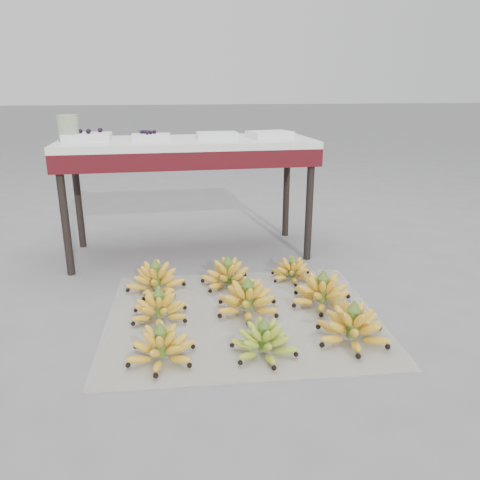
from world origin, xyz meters
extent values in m
plane|color=slate|center=(0.00, 0.00, 0.00)|extent=(60.00, 60.00, 0.00)
cube|color=white|center=(0.05, -0.07, 0.00)|extent=(1.33, 1.14, 0.01)
ellipsoid|color=yellow|center=(-0.33, -0.38, 0.05)|extent=(0.31, 0.31, 0.08)
ellipsoid|color=yellow|center=(-0.33, -0.38, 0.08)|extent=(0.22, 0.22, 0.06)
ellipsoid|color=yellow|center=(-0.33, -0.38, 0.12)|extent=(0.14, 0.14, 0.05)
cylinder|color=#496B22|center=(-0.33, -0.38, 0.08)|extent=(0.04, 0.04, 0.11)
cone|color=#496B22|center=(-0.33, -0.38, 0.15)|extent=(0.05, 0.05, 0.04)
ellipsoid|color=olive|center=(0.08, -0.41, 0.05)|extent=(0.34, 0.34, 0.08)
ellipsoid|color=olive|center=(0.08, -0.41, 0.08)|extent=(0.24, 0.24, 0.06)
ellipsoid|color=olive|center=(0.08, -0.41, 0.11)|extent=(0.16, 0.16, 0.05)
cylinder|color=#496B22|center=(0.08, -0.41, 0.08)|extent=(0.04, 0.04, 0.11)
cone|color=#496B22|center=(0.08, -0.41, 0.15)|extent=(0.05, 0.05, 0.04)
ellipsoid|color=yellow|center=(0.46, -0.38, 0.05)|extent=(0.36, 0.36, 0.09)
ellipsoid|color=yellow|center=(0.46, -0.38, 0.09)|extent=(0.25, 0.25, 0.07)
ellipsoid|color=yellow|center=(0.46, -0.38, 0.13)|extent=(0.16, 0.16, 0.06)
cylinder|color=#496B22|center=(0.46, -0.38, 0.09)|extent=(0.05, 0.05, 0.13)
cone|color=#496B22|center=(0.46, -0.38, 0.17)|extent=(0.06, 0.06, 0.05)
ellipsoid|color=yellow|center=(-0.33, -0.04, 0.05)|extent=(0.34, 0.34, 0.08)
ellipsoid|color=yellow|center=(-0.33, -0.04, 0.08)|extent=(0.24, 0.24, 0.06)
ellipsoid|color=yellow|center=(-0.33, -0.04, 0.11)|extent=(0.15, 0.15, 0.05)
cylinder|color=#496B22|center=(-0.33, -0.04, 0.08)|extent=(0.04, 0.04, 0.11)
cone|color=#496B22|center=(-0.33, -0.04, 0.15)|extent=(0.05, 0.05, 0.04)
ellipsoid|color=yellow|center=(0.08, -0.05, 0.05)|extent=(0.32, 0.32, 0.09)
ellipsoid|color=yellow|center=(0.08, -0.05, 0.09)|extent=(0.22, 0.22, 0.07)
ellipsoid|color=yellow|center=(0.08, -0.05, 0.13)|extent=(0.15, 0.15, 0.06)
cylinder|color=#496B22|center=(0.08, -0.05, 0.09)|extent=(0.05, 0.05, 0.12)
cone|color=#496B22|center=(0.08, -0.05, 0.17)|extent=(0.06, 0.06, 0.05)
ellipsoid|color=yellow|center=(0.46, -0.03, 0.05)|extent=(0.36, 0.36, 0.09)
ellipsoid|color=yellow|center=(0.46, -0.03, 0.09)|extent=(0.25, 0.25, 0.07)
ellipsoid|color=yellow|center=(0.46, -0.03, 0.13)|extent=(0.16, 0.16, 0.06)
cylinder|color=#496B22|center=(0.46, -0.03, 0.09)|extent=(0.05, 0.05, 0.13)
cone|color=#496B22|center=(0.46, -0.03, 0.17)|extent=(0.06, 0.06, 0.05)
ellipsoid|color=yellow|center=(-0.34, 0.29, 0.05)|extent=(0.32, 0.32, 0.09)
ellipsoid|color=yellow|center=(-0.34, 0.29, 0.09)|extent=(0.23, 0.23, 0.07)
ellipsoid|color=yellow|center=(-0.34, 0.29, 0.13)|extent=(0.15, 0.15, 0.06)
cylinder|color=#496B22|center=(-0.34, 0.29, 0.09)|extent=(0.05, 0.05, 0.12)
cone|color=#496B22|center=(-0.34, 0.29, 0.17)|extent=(0.06, 0.06, 0.04)
ellipsoid|color=yellow|center=(0.04, 0.28, 0.05)|extent=(0.37, 0.37, 0.09)
ellipsoid|color=yellow|center=(0.04, 0.28, 0.09)|extent=(0.26, 0.26, 0.06)
ellipsoid|color=yellow|center=(0.04, 0.28, 0.12)|extent=(0.17, 0.17, 0.05)
cylinder|color=#496B22|center=(0.04, 0.28, 0.09)|extent=(0.05, 0.05, 0.12)
cone|color=#496B22|center=(0.04, 0.28, 0.16)|extent=(0.06, 0.06, 0.04)
ellipsoid|color=yellow|center=(0.41, 0.31, 0.04)|extent=(0.24, 0.24, 0.07)
ellipsoid|color=yellow|center=(0.41, 0.31, 0.07)|extent=(0.17, 0.17, 0.05)
ellipsoid|color=yellow|center=(0.41, 0.31, 0.10)|extent=(0.11, 0.11, 0.04)
cylinder|color=#496B22|center=(0.41, 0.31, 0.07)|extent=(0.04, 0.04, 0.10)
cone|color=#496B22|center=(0.41, 0.31, 0.13)|extent=(0.05, 0.05, 0.04)
cylinder|color=black|center=(-0.82, 0.62, 0.34)|extent=(0.04, 0.04, 0.69)
cylinder|color=black|center=(0.60, 0.62, 0.34)|extent=(0.04, 0.04, 0.69)
cylinder|color=black|center=(-0.82, 1.13, 0.34)|extent=(0.04, 0.04, 0.69)
cylinder|color=black|center=(0.60, 1.13, 0.34)|extent=(0.04, 0.04, 0.69)
cube|color=#450C12|center=(-0.11, 0.87, 0.64)|extent=(1.51, 0.61, 0.10)
cube|color=white|center=(-0.11, 0.87, 0.71)|extent=(1.51, 0.61, 0.04)
cube|color=silver|center=(-0.69, 0.89, 0.75)|extent=(0.27, 0.20, 0.04)
sphere|color=black|center=(-0.72, 0.89, 0.78)|extent=(0.03, 0.03, 0.03)
sphere|color=black|center=(-0.73, 0.88, 0.78)|extent=(0.03, 0.03, 0.03)
sphere|color=black|center=(-0.67, 0.87, 0.78)|extent=(0.03, 0.03, 0.03)
sphere|color=black|center=(-0.68, 0.84, 0.78)|extent=(0.03, 0.03, 0.03)
sphere|color=black|center=(-0.68, 0.89, 0.78)|extent=(0.03, 0.03, 0.03)
sphere|color=black|center=(-0.62, 0.95, 0.78)|extent=(0.03, 0.03, 0.03)
sphere|color=black|center=(-0.62, 0.93, 0.78)|extent=(0.03, 0.03, 0.03)
sphere|color=black|center=(-0.62, 0.93, 0.78)|extent=(0.03, 0.03, 0.03)
cube|color=silver|center=(-0.32, 0.85, 0.74)|extent=(0.23, 0.16, 0.04)
sphere|color=black|center=(-0.30, 0.87, 0.77)|extent=(0.02, 0.02, 0.02)
sphere|color=black|center=(-0.30, 0.87, 0.77)|extent=(0.02, 0.02, 0.02)
sphere|color=black|center=(-0.34, 0.87, 0.77)|extent=(0.02, 0.02, 0.02)
sphere|color=black|center=(-0.36, 0.88, 0.77)|extent=(0.02, 0.02, 0.02)
sphere|color=black|center=(-0.32, 0.83, 0.77)|extent=(0.02, 0.02, 0.02)
sphere|color=black|center=(-0.37, 0.88, 0.77)|extent=(0.02, 0.02, 0.02)
sphere|color=black|center=(-0.33, 0.86, 0.77)|extent=(0.02, 0.02, 0.02)
sphere|color=black|center=(-0.30, 0.86, 0.77)|extent=(0.02, 0.02, 0.02)
sphere|color=black|center=(-0.38, 0.88, 0.77)|extent=(0.02, 0.02, 0.02)
sphere|color=black|center=(-0.34, 0.81, 0.77)|extent=(0.02, 0.02, 0.02)
sphere|color=black|center=(-0.35, 0.88, 0.77)|extent=(0.02, 0.02, 0.02)
cube|color=silver|center=(0.07, 0.86, 0.75)|extent=(0.25, 0.18, 0.04)
cube|color=silver|center=(0.40, 0.85, 0.75)|extent=(0.29, 0.24, 0.04)
cylinder|color=#D5EDBC|center=(-0.79, 0.87, 0.80)|extent=(0.16, 0.16, 0.15)
camera|label=1|loc=(-0.31, -2.01, 1.02)|focal=35.00mm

